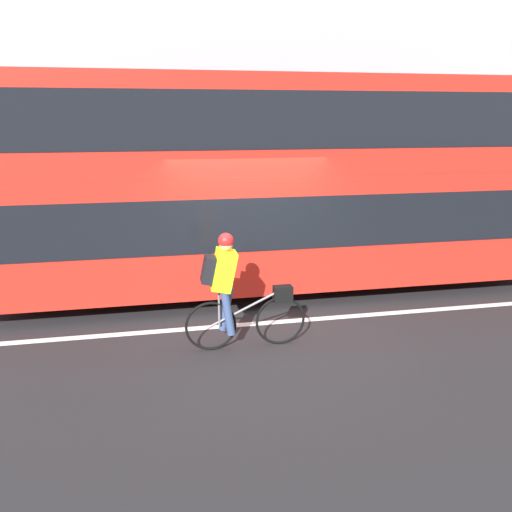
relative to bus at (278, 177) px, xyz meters
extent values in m
plane|color=#232326|center=(-0.75, -1.75, -2.07)|extent=(80.00, 80.00, 0.00)
cube|color=silver|center=(-0.75, -1.69, -2.07)|extent=(50.00, 0.14, 0.01)
cube|color=gray|center=(-0.75, 2.63, -2.01)|extent=(60.00, 1.71, 0.12)
cube|color=#9E9EA3|center=(-0.75, 3.64, 2.41)|extent=(60.00, 0.30, 8.97)
cylinder|color=black|center=(3.09, 0.00, -1.62)|extent=(0.91, 0.30, 0.91)
cylinder|color=black|center=(-3.09, 0.00, -1.62)|extent=(0.91, 0.30, 0.91)
cube|color=red|center=(0.00, 0.00, -0.83)|extent=(9.96, 2.47, 1.94)
cube|color=black|center=(0.00, 0.00, -0.60)|extent=(9.56, 2.49, 0.85)
cube|color=red|center=(0.00, 0.00, 0.91)|extent=(9.96, 2.37, 1.54)
cube|color=black|center=(0.00, 0.00, 0.99)|extent=(9.56, 2.39, 0.86)
torus|color=black|center=(-0.53, -2.45, -1.72)|extent=(0.71, 0.04, 0.71)
torus|color=black|center=(-1.50, -2.45, -1.72)|extent=(0.71, 0.04, 0.71)
cylinder|color=slate|center=(-1.02, -2.45, -1.49)|extent=(0.99, 0.03, 0.48)
cylinder|color=slate|center=(-1.39, -2.45, -1.46)|extent=(0.03, 0.03, 0.52)
cube|color=black|center=(-0.50, -2.45, -1.32)|extent=(0.26, 0.16, 0.22)
cube|color=#D8EA19|center=(-1.32, -2.45, -0.93)|extent=(0.37, 0.32, 0.58)
cube|color=black|center=(-1.52, -2.45, -0.91)|extent=(0.21, 0.26, 0.38)
cylinder|color=#384C7A|center=(-1.28, -2.36, -1.51)|extent=(0.22, 0.11, 0.64)
cylinder|color=#384C7A|center=(-1.28, -2.54, -1.51)|extent=(0.20, 0.11, 0.64)
sphere|color=tan|center=(-1.28, -2.45, -0.57)|extent=(0.19, 0.19, 0.19)
sphere|color=red|center=(-1.28, -2.45, -0.53)|extent=(0.21, 0.21, 0.21)
cylinder|color=#515156|center=(-1.16, 2.55, -1.52)|extent=(0.55, 0.55, 0.87)
cylinder|color=#59595B|center=(-3.08, 2.55, -0.62)|extent=(0.07, 0.07, 2.66)
cube|color=red|center=(-3.08, 2.50, 0.47)|extent=(0.36, 0.02, 0.36)
camera|label=1|loc=(-2.11, -8.74, 1.05)|focal=35.00mm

